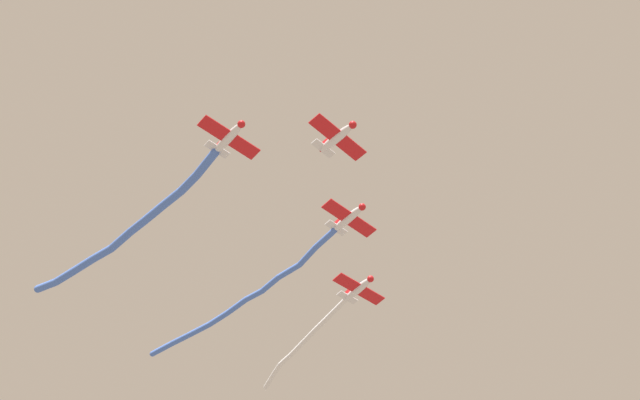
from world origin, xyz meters
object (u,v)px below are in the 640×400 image
object	(u,v)px
airplane_left_wing	(349,218)
airplane_slot	(359,289)
airplane_lead	(338,137)
airplane_right_wing	(229,137)

from	to	relation	value
airplane_left_wing	airplane_slot	bearing A→B (deg)	131.42
airplane_lead	airplane_slot	xyz separation A→B (m)	(-17.71, 12.25, -0.30)
airplane_lead	airplane_right_wing	size ratio (longest dim) A/B	1.00
airplane_lead	airplane_slot	distance (m)	21.54
airplane_left_wing	airplane_slot	distance (m)	10.77
airplane_right_wing	airplane_slot	xyz separation A→B (m)	(-12.55, 21.71, -0.60)
airplane_lead	airplane_slot	size ratio (longest dim) A/B	1.00
airplane_right_wing	airplane_slot	bearing A→B (deg)	107.49
airplane_left_wing	airplane_slot	xyz separation A→B (m)	(-8.86, 6.13, -0.30)
airplane_left_wing	airplane_right_wing	xyz separation A→B (m)	(3.69, -15.58, 0.30)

